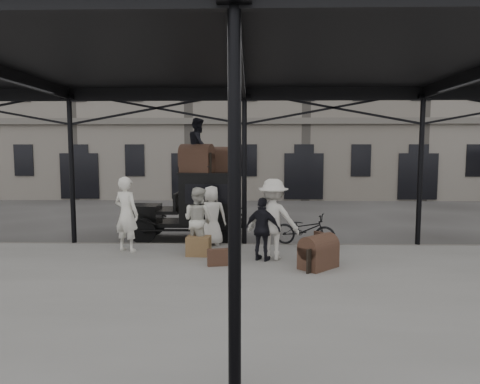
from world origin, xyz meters
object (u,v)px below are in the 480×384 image
(taxi, at_px, (201,202))
(steamer_trunk_platform, at_px, (318,254))
(porter_official, at_px, (263,229))
(bicycle, at_px, (305,229))
(steamer_trunk_roof_near, at_px, (197,160))
(porter_left, at_px, (126,214))

(taxi, distance_m, steamer_trunk_platform, 4.98)
(porter_official, xyz_separation_m, bicycle, (1.25, 1.70, -0.32))
(steamer_trunk_roof_near, bearing_deg, taxi, 87.96)
(porter_left, relative_size, steamer_trunk_roof_near, 2.03)
(porter_left, height_order, steamer_trunk_platform, porter_left)
(bicycle, relative_size, steamer_trunk_platform, 1.99)
(porter_left, relative_size, bicycle, 1.14)
(porter_left, xyz_separation_m, bicycle, (4.88, 0.77, -0.54))
(bicycle, bearing_deg, steamer_trunk_roof_near, 90.00)
(taxi, relative_size, porter_official, 2.34)
(porter_official, relative_size, steamer_trunk_platform, 1.76)
(porter_left, xyz_separation_m, porter_official, (3.63, -0.92, -0.23))
(porter_left, distance_m, bicycle, 4.97)
(taxi, bearing_deg, steamer_trunk_roof_near, -108.07)
(taxi, xyz_separation_m, steamer_trunk_platform, (3.15, -3.79, -0.73))
(taxi, relative_size, porter_left, 1.82)
(porter_official, bearing_deg, steamer_trunk_platform, 175.96)
(taxi, relative_size, steamer_trunk_roof_near, 3.68)
(taxi, xyz_separation_m, porter_official, (1.89, -3.13, -0.27))
(porter_left, height_order, steamer_trunk_roof_near, steamer_trunk_roof_near)
(porter_official, distance_m, steamer_trunk_platform, 1.50)
(steamer_trunk_roof_near, relative_size, steamer_trunk_platform, 1.12)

